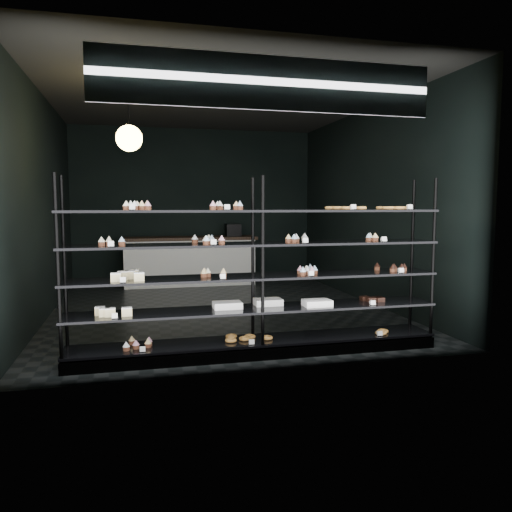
% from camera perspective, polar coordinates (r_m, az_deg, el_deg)
% --- Properties ---
extents(room, '(5.01, 6.01, 3.20)m').
position_cam_1_polar(room, '(7.68, -4.31, 5.71)').
color(room, black).
rests_on(room, ground).
extents(display_shelf, '(4.00, 0.50, 1.91)m').
position_cam_1_polar(display_shelf, '(5.37, -0.07, -4.70)').
color(display_shelf, black).
rests_on(display_shelf, room).
extents(signage, '(3.30, 0.05, 0.50)m').
position_cam_1_polar(signage, '(4.95, 1.48, 19.13)').
color(signage, '#0D2245').
rests_on(signage, room).
extents(pendant_lamp, '(0.33, 0.33, 0.89)m').
position_cam_1_polar(pendant_lamp, '(6.63, -14.30, 12.92)').
color(pendant_lamp, black).
rests_on(pendant_lamp, room).
extents(service_counter, '(2.69, 0.65, 1.23)m').
position_cam_1_polar(service_counter, '(10.20, -7.51, -0.49)').
color(service_counter, silver).
rests_on(service_counter, room).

